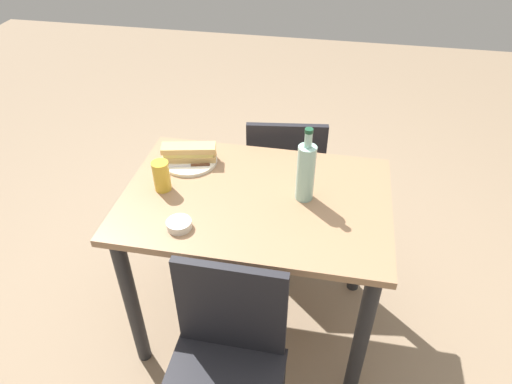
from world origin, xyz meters
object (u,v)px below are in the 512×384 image
object	(u,v)px
chair_far	(226,362)
baguette_sandwich_near	(189,152)
beer_glass	(161,176)
dining_table	(256,223)
plate_near	(190,160)
olive_bowl	(179,224)
chair_near	(284,176)
knife_near	(191,165)
water_bottle	(306,171)

from	to	relation	value
chair_far	baguette_sandwich_near	size ratio (longest dim) A/B	3.55
chair_far	beer_glass	size ratio (longest dim) A/B	6.75
dining_table	baguette_sandwich_near	size ratio (longest dim) A/B	4.39
plate_near	olive_bowl	bearing A→B (deg)	102.06
dining_table	beer_glass	size ratio (longest dim) A/B	8.34
chair_far	baguette_sandwich_near	xyz separation A→B (m)	(0.33, -0.73, 0.34)
olive_bowl	chair_near	bearing A→B (deg)	-109.98
beer_glass	olive_bowl	distance (m)	0.26
chair_near	olive_bowl	bearing A→B (deg)	70.02
chair_near	knife_near	distance (m)	0.63
chair_far	beer_glass	distance (m)	0.74
beer_glass	chair_near	bearing A→B (deg)	-126.26
dining_table	water_bottle	xyz separation A→B (m)	(-0.19, -0.03, 0.27)
water_bottle	baguette_sandwich_near	bearing A→B (deg)	-16.78
water_bottle	knife_near	bearing A→B (deg)	-12.09
baguette_sandwich_near	dining_table	bearing A→B (deg)	150.97
chair_far	beer_glass	world-z (taller)	beer_glass
plate_near	knife_near	size ratio (longest dim) A/B	1.35
beer_glass	dining_table	bearing A→B (deg)	-176.61
chair_far	olive_bowl	world-z (taller)	chair_far
plate_near	knife_near	world-z (taller)	knife_near
chair_near	baguette_sandwich_near	size ratio (longest dim) A/B	3.55
knife_near	plate_near	bearing A→B (deg)	-65.66
chair_near	olive_bowl	world-z (taller)	chair_near
dining_table	knife_near	bearing A→B (deg)	-23.42
dining_table	water_bottle	distance (m)	0.33
baguette_sandwich_near	beer_glass	size ratio (longest dim) A/B	1.90
beer_glass	olive_bowl	xyz separation A→B (m)	(-0.14, 0.21, -0.05)
olive_bowl	baguette_sandwich_near	bearing A→B (deg)	-77.94
chair_far	plate_near	distance (m)	0.86
olive_bowl	water_bottle	bearing A→B (deg)	-148.53
chair_far	dining_table	bearing A→B (deg)	-89.95
knife_near	olive_bowl	bearing A→B (deg)	100.27
plate_near	beer_glass	bearing A→B (deg)	76.70
chair_near	knife_near	world-z (taller)	chair_near
plate_near	baguette_sandwich_near	size ratio (longest dim) A/B	1.00
baguette_sandwich_near	water_bottle	world-z (taller)	water_bottle
dining_table	chair_near	world-z (taller)	chair_near
dining_table	water_bottle	world-z (taller)	water_bottle
chair_near	plate_near	distance (m)	0.61
plate_near	knife_near	xyz separation A→B (m)	(-0.02, 0.05, 0.01)
olive_bowl	dining_table	bearing A→B (deg)	-135.72
chair_near	beer_glass	size ratio (longest dim) A/B	6.75
plate_near	baguette_sandwich_near	distance (m)	0.04
knife_near	olive_bowl	size ratio (longest dim) A/B	1.93
beer_glass	baguette_sandwich_near	bearing A→B (deg)	-103.30
beer_glass	olive_bowl	bearing A→B (deg)	122.99
plate_near	olive_bowl	distance (m)	0.42
dining_table	water_bottle	bearing A→B (deg)	-171.74
dining_table	beer_glass	world-z (taller)	beer_glass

